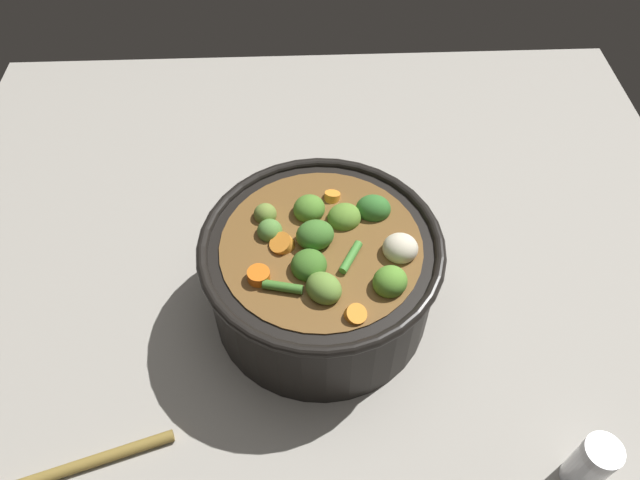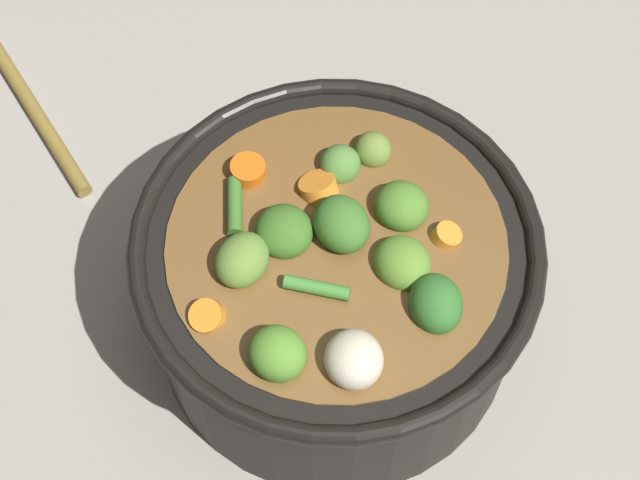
{
  "view_description": "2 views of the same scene",
  "coord_description": "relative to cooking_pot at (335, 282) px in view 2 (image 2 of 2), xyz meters",
  "views": [
    {
      "loc": [
        0.02,
        0.42,
        0.65
      ],
      "look_at": [
        0.0,
        -0.02,
        0.11
      ],
      "focal_mm": 33.52,
      "sensor_mm": 36.0,
      "label": 1
    },
    {
      "loc": [
        -0.31,
        0.1,
        0.68
      ],
      "look_at": [
        0.02,
        0.01,
        0.1
      ],
      "focal_mm": 54.99,
      "sensor_mm": 36.0,
      "label": 2
    }
  ],
  "objects": [
    {
      "name": "cooking_pot",
      "position": [
        0.0,
        0.0,
        0.0
      ],
      "size": [
        0.28,
        0.28,
        0.15
      ],
      "color": "black",
      "rests_on": "ground_plane"
    },
    {
      "name": "ground_plane",
      "position": [
        0.0,
        -0.0,
        -0.07
      ],
      "size": [
        1.1,
        1.1,
        0.0
      ],
      "primitive_type": "plane",
      "color": "#9E998E"
    }
  ]
}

